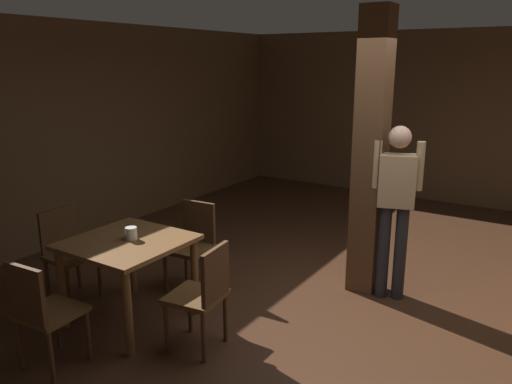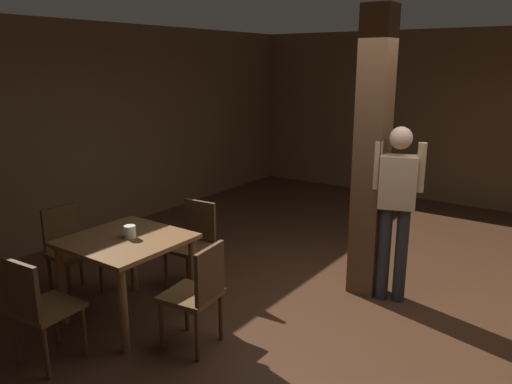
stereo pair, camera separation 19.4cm
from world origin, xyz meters
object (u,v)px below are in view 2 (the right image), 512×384
chair_east (198,291)px  napkin_cup (130,232)px  dining_table (127,252)px  chair_west (69,246)px  chair_north (194,240)px  chair_south (39,306)px  standing_person (396,202)px

chair_east → napkin_cup: chair_east is taller
dining_table → chair_west: bearing=-179.8°
chair_west → chair_east: bearing=-0.2°
chair_north → napkin_cup: (-0.01, -0.82, 0.33)m
napkin_cup → chair_south: bearing=-89.5°
chair_east → standing_person: 2.05m
chair_north → chair_south: 1.74m
chair_west → napkin_cup: chair_west is taller
chair_east → standing_person: bearing=60.8°
chair_west → chair_east: same height
chair_south → standing_person: 3.21m
chair_north → standing_person: (1.79, 0.88, 0.50)m
chair_east → standing_person: (0.97, 1.74, 0.50)m
dining_table → chair_south: 0.90m
standing_person → chair_west: bearing=-147.2°
chair_west → chair_south: (0.90, -0.89, 0.00)m
dining_table → chair_east: bearing=-0.5°
napkin_cup → standing_person: (1.80, 1.70, 0.17)m
chair_north → standing_person: bearing=26.1°
chair_south → chair_west: bearing=135.4°
chair_north → napkin_cup: size_ratio=8.02×
chair_west → chair_south: bearing=-44.6°
napkin_cup → chair_west: bearing=-177.9°
dining_table → standing_person: standing_person is taller
standing_person → dining_table: bearing=-136.5°
chair_west → napkin_cup: size_ratio=8.02×
chair_east → napkin_cup: 0.89m
chair_north → napkin_cup: 0.88m
dining_table → chair_west: (-0.87, -0.00, -0.14)m
napkin_cup → chair_east: bearing=-2.7°
chair_south → standing_person: (1.79, 2.62, 0.50)m
chair_west → chair_north: 1.24m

